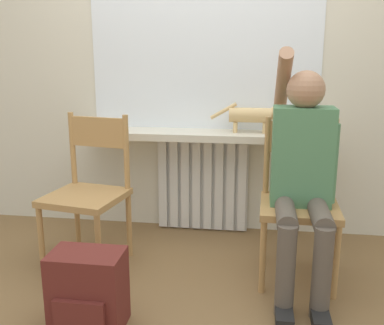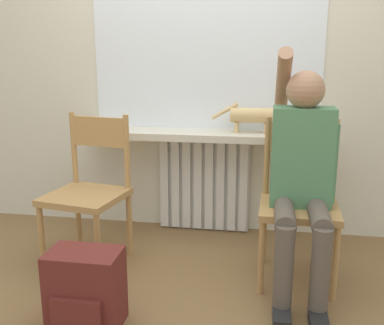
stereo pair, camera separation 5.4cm
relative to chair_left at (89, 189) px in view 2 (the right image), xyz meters
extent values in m
plane|color=brown|center=(0.65, -0.49, -0.49)|extent=(12.00, 12.00, 0.00)
cube|color=beige|center=(0.65, 0.74, 0.86)|extent=(7.00, 0.06, 2.70)
cube|color=silver|center=(0.65, 0.67, -0.12)|extent=(0.68, 0.05, 0.73)
cube|color=silver|center=(0.35, 0.63, -0.12)|extent=(0.06, 0.03, 0.70)
cube|color=silver|center=(0.43, 0.63, -0.12)|extent=(0.06, 0.03, 0.70)
cube|color=silver|center=(0.52, 0.63, -0.12)|extent=(0.06, 0.03, 0.70)
cube|color=silver|center=(0.60, 0.63, -0.12)|extent=(0.06, 0.03, 0.70)
cube|color=silver|center=(0.69, 0.63, -0.12)|extent=(0.06, 0.03, 0.70)
cube|color=silver|center=(0.77, 0.63, -0.12)|extent=(0.06, 0.03, 0.70)
cube|color=silver|center=(0.86, 0.63, -0.12)|extent=(0.06, 0.03, 0.70)
cube|color=silver|center=(0.95, 0.63, -0.12)|extent=(0.06, 0.03, 0.70)
cube|color=beige|center=(0.65, 0.55, 0.27)|extent=(1.72, 0.30, 0.05)
cube|color=white|center=(0.65, 0.70, 0.92)|extent=(1.65, 0.01, 1.26)
cube|color=#B2844C|center=(-0.01, -0.05, -0.04)|extent=(0.52, 0.52, 0.04)
cylinder|color=#B2844C|center=(-0.24, -0.20, -0.27)|extent=(0.04, 0.04, 0.43)
cylinder|color=#B2844C|center=(0.15, -0.28, -0.27)|extent=(0.04, 0.04, 0.43)
cylinder|color=#B2844C|center=(-0.17, 0.18, -0.27)|extent=(0.04, 0.04, 0.43)
cylinder|color=#B2844C|center=(0.22, 0.11, -0.27)|extent=(0.04, 0.04, 0.43)
cylinder|color=#B2844C|center=(-0.17, 0.18, 0.22)|extent=(0.04, 0.04, 0.48)
cylinder|color=#B2844C|center=(0.22, 0.11, 0.22)|extent=(0.04, 0.04, 0.48)
cube|color=#B2844C|center=(0.03, 0.15, 0.34)|extent=(0.40, 0.10, 0.19)
cube|color=#B2844C|center=(1.30, -0.05, -0.04)|extent=(0.46, 0.46, 0.04)
cylinder|color=#B2844C|center=(1.10, -0.24, -0.27)|extent=(0.04, 0.04, 0.43)
cylinder|color=#B2844C|center=(1.49, -0.25, -0.27)|extent=(0.04, 0.04, 0.43)
cylinder|color=#B2844C|center=(1.11, 0.16, -0.27)|extent=(0.04, 0.04, 0.43)
cylinder|color=#B2844C|center=(1.50, 0.15, -0.27)|extent=(0.04, 0.04, 0.43)
cylinder|color=#B2844C|center=(1.11, 0.16, 0.22)|extent=(0.04, 0.04, 0.48)
cylinder|color=#B2844C|center=(1.50, 0.15, 0.22)|extent=(0.04, 0.04, 0.48)
cube|color=#B2844C|center=(1.30, 0.15, 0.34)|extent=(0.40, 0.03, 0.19)
cylinder|color=brown|center=(1.21, -0.24, 0.00)|extent=(0.11, 0.42, 0.11)
cylinder|color=brown|center=(1.39, -0.24, 0.00)|extent=(0.11, 0.42, 0.11)
cylinder|color=brown|center=(1.21, -0.45, -0.24)|extent=(0.10, 0.10, 0.49)
cylinder|color=brown|center=(1.39, -0.45, -0.24)|extent=(0.10, 0.10, 0.49)
cube|color=black|center=(1.21, -0.51, -0.46)|extent=(0.09, 0.20, 0.06)
cube|color=black|center=(1.39, -0.51, -0.46)|extent=(0.09, 0.20, 0.06)
cube|color=#4C7F56|center=(1.30, -0.02, 0.26)|extent=(0.34, 0.20, 0.56)
sphere|color=#A87A5B|center=(1.30, -0.02, 0.64)|extent=(0.21, 0.21, 0.21)
cylinder|color=#A87A5B|center=(1.18, 0.11, 0.68)|extent=(0.08, 0.50, 0.38)
cylinder|color=#4C7F56|center=(1.45, -0.06, 0.24)|extent=(0.08, 0.08, 0.45)
cylinder|color=#DBB77A|center=(0.99, 0.57, 0.41)|extent=(0.29, 0.10, 0.10)
sphere|color=#DBB77A|center=(1.17, 0.57, 0.43)|extent=(0.10, 0.10, 0.10)
cone|color=#DBB77A|center=(1.17, 0.55, 0.47)|extent=(0.04, 0.04, 0.04)
cone|color=#DBB77A|center=(1.17, 0.60, 0.47)|extent=(0.04, 0.04, 0.04)
cylinder|color=#DBB77A|center=(1.09, 0.55, 0.33)|extent=(0.03, 0.03, 0.07)
cylinder|color=#DBB77A|center=(1.09, 0.60, 0.33)|extent=(0.03, 0.03, 0.07)
cylinder|color=#DBB77A|center=(0.89, 0.55, 0.33)|extent=(0.03, 0.03, 0.07)
cylinder|color=#DBB77A|center=(0.89, 0.60, 0.33)|extent=(0.03, 0.03, 0.07)
cylinder|color=#DBB77A|center=(0.80, 0.57, 0.44)|extent=(0.19, 0.03, 0.12)
cube|color=maroon|center=(0.25, -0.69, -0.29)|extent=(0.36, 0.23, 0.39)
cube|color=maroon|center=(0.25, -0.81, -0.37)|extent=(0.25, 0.03, 0.18)
camera|label=1|loc=(1.04, -2.58, 0.85)|focal=42.00mm
camera|label=2|loc=(1.09, -2.57, 0.85)|focal=42.00mm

